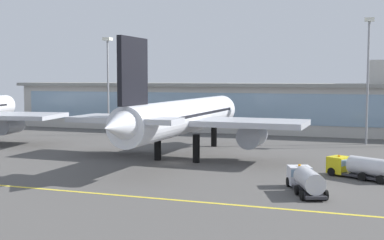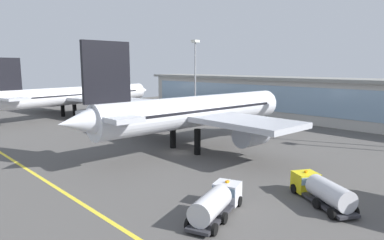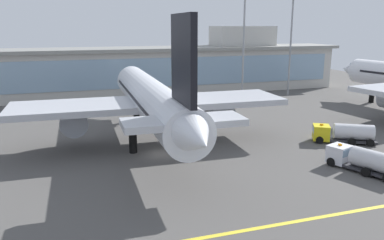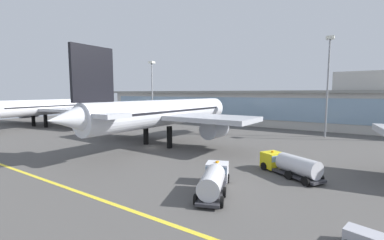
{
  "view_description": "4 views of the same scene",
  "coord_description": "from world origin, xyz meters",
  "px_view_note": "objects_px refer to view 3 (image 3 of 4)",
  "views": [
    {
      "loc": [
        28.15,
        -72.39,
        13.11
      ],
      "look_at": [
        1.52,
        4.45,
        6.34
      ],
      "focal_mm": 47.95,
      "sensor_mm": 36.0,
      "label": 1
    },
    {
      "loc": [
        42.96,
        -37.53,
        14.73
      ],
      "look_at": [
        -1.7,
        5.11,
        4.97
      ],
      "focal_mm": 31.88,
      "sensor_mm": 36.0,
      "label": 2
    },
    {
      "loc": [
        -11.52,
        -49.14,
        17.09
      ],
      "look_at": [
        5.12,
        1.77,
        4.02
      ],
      "focal_mm": 36.33,
      "sensor_mm": 36.0,
      "label": 3
    },
    {
      "loc": [
        34.63,
        -38.17,
        11.0
      ],
      "look_at": [
        7.47,
        3.36,
        5.74
      ],
      "focal_mm": 24.04,
      "sensor_mm": 36.0,
      "label": 4
    }
  ],
  "objects_px": {
    "fuel_tanker_truck": "(342,133)",
    "apron_light_mast_east": "(291,31)",
    "airliner_near_right": "(152,100)",
    "apron_light_mast_west": "(244,30)",
    "service_truck_far": "(362,159)"
  },
  "relations": [
    {
      "from": "airliner_near_right",
      "to": "apron_light_mast_east",
      "type": "distance_m",
      "value": 52.73
    },
    {
      "from": "fuel_tanker_truck",
      "to": "apron_light_mast_east",
      "type": "distance_m",
      "value": 43.73
    },
    {
      "from": "fuel_tanker_truck",
      "to": "service_truck_far",
      "type": "relative_size",
      "value": 0.97
    },
    {
      "from": "service_truck_far",
      "to": "apron_light_mast_east",
      "type": "xyz_separation_m",
      "value": [
        20.24,
        49.27,
        14.14
      ]
    },
    {
      "from": "airliner_near_right",
      "to": "fuel_tanker_truck",
      "type": "relative_size",
      "value": 5.47
    },
    {
      "from": "fuel_tanker_truck",
      "to": "apron_light_mast_east",
      "type": "xyz_separation_m",
      "value": [
        14.66,
        38.7,
        14.14
      ]
    },
    {
      "from": "airliner_near_right",
      "to": "service_truck_far",
      "type": "relative_size",
      "value": 5.31
    },
    {
      "from": "airliner_near_right",
      "to": "fuel_tanker_truck",
      "type": "xyz_separation_m",
      "value": [
        27.11,
        -7.79,
        -5.16
      ]
    },
    {
      "from": "apron_light_mast_west",
      "to": "service_truck_far",
      "type": "bearing_deg",
      "value": -97.63
    },
    {
      "from": "apron_light_mast_west",
      "to": "airliner_near_right",
      "type": "bearing_deg",
      "value": -134.48
    },
    {
      "from": "apron_light_mast_west",
      "to": "apron_light_mast_east",
      "type": "distance_m",
      "value": 14.23
    },
    {
      "from": "airliner_near_right",
      "to": "fuel_tanker_truck",
      "type": "height_order",
      "value": "airliner_near_right"
    },
    {
      "from": "service_truck_far",
      "to": "apron_light_mast_west",
      "type": "xyz_separation_m",
      "value": [
        6.25,
        46.67,
        14.46
      ]
    },
    {
      "from": "airliner_near_right",
      "to": "apron_light_mast_west",
      "type": "xyz_separation_m",
      "value": [
        27.79,
        28.3,
        9.31
      ]
    },
    {
      "from": "service_truck_far",
      "to": "apron_light_mast_west",
      "type": "bearing_deg",
      "value": -28.21
    }
  ]
}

